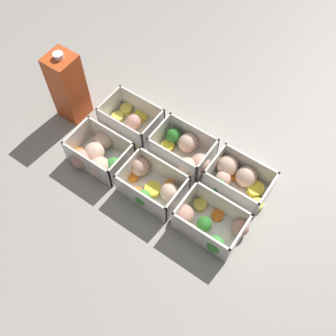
# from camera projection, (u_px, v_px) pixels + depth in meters

# --- Properties ---
(ground_plane) EXTENTS (4.00, 4.00, 0.00)m
(ground_plane) POSITION_uv_depth(u_px,v_px,m) (168.00, 173.00, 0.94)
(ground_plane) COLOR gray
(container_near_left) EXTENTS (0.16, 0.11, 0.07)m
(container_near_left) POSITION_uv_depth(u_px,v_px,m) (236.00, 178.00, 0.90)
(container_near_left) COLOR silver
(container_near_left) RESTS_ON ground_plane
(container_near_center) EXTENTS (0.16, 0.12, 0.07)m
(container_near_center) POSITION_uv_depth(u_px,v_px,m) (186.00, 153.00, 0.94)
(container_near_center) COLOR silver
(container_near_center) RESTS_ON ground_plane
(container_near_right) EXTENTS (0.14, 0.11, 0.07)m
(container_near_right) POSITION_uv_depth(u_px,v_px,m) (132.00, 121.00, 0.99)
(container_near_right) COLOR silver
(container_near_right) RESTS_ON ground_plane
(container_far_left) EXTENTS (0.16, 0.11, 0.07)m
(container_far_left) POSITION_uv_depth(u_px,v_px,m) (209.00, 224.00, 0.85)
(container_far_left) COLOR silver
(container_far_left) RESTS_ON ground_plane
(container_far_center) EXTENTS (0.16, 0.11, 0.07)m
(container_far_center) POSITION_uv_depth(u_px,v_px,m) (152.00, 184.00, 0.90)
(container_far_center) COLOR silver
(container_far_center) RESTS_ON ground_plane
(container_far_right) EXTENTS (0.14, 0.13, 0.07)m
(container_far_right) POSITION_uv_depth(u_px,v_px,m) (98.00, 155.00, 0.94)
(container_far_right) COLOR silver
(container_far_right) RESTS_ON ground_plane
(juice_carton) EXTENTS (0.07, 0.07, 0.20)m
(juice_carton) POSITION_uv_depth(u_px,v_px,m) (68.00, 87.00, 0.96)
(juice_carton) COLOR #D14C1E
(juice_carton) RESTS_ON ground_plane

